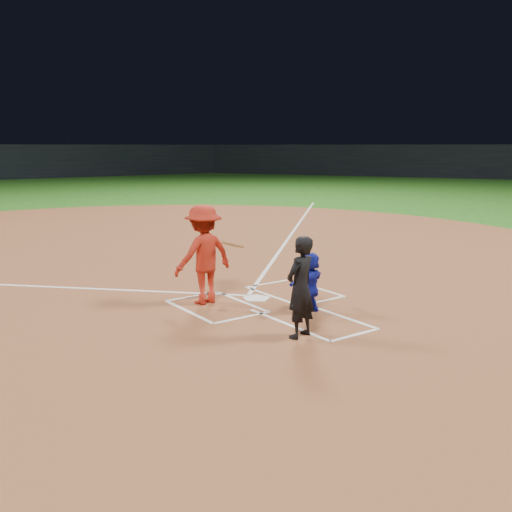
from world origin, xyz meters
TOP-DOWN VIEW (x-y plane):
  - ground at (0.00, 0.00)m, footprint 120.00×120.00m
  - home_plate_dirt at (0.00, 6.00)m, footprint 28.00×28.00m
  - stadium_wall_right at (42.00, 24.00)m, footprint 31.04×52.56m
  - home_plate at (0.00, 0.00)m, footprint 0.60×0.60m
  - catcher at (0.24, -1.38)m, footprint 1.12×0.72m
  - umpire at (-0.80, -2.33)m, footprint 0.69×0.55m
  - chalk_markings at (0.00, 5.29)m, footprint 28.35×17.32m
  - batter_at_plate at (-1.02, 0.36)m, footprint 1.64×0.82m

SIDE VIEW (x-z plane):
  - ground at x=0.00m, z-range 0.00..0.00m
  - home_plate_dirt at x=0.00m, z-range 0.00..0.01m
  - chalk_markings at x=0.00m, z-range 0.01..0.02m
  - home_plate at x=0.00m, z-range 0.01..0.03m
  - catcher at x=0.24m, z-range 0.01..1.16m
  - umpire at x=-0.80m, z-range 0.01..1.68m
  - batter_at_plate at x=-1.02m, z-range 0.01..1.97m
  - stadium_wall_right at x=42.00m, z-range 0.00..3.20m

